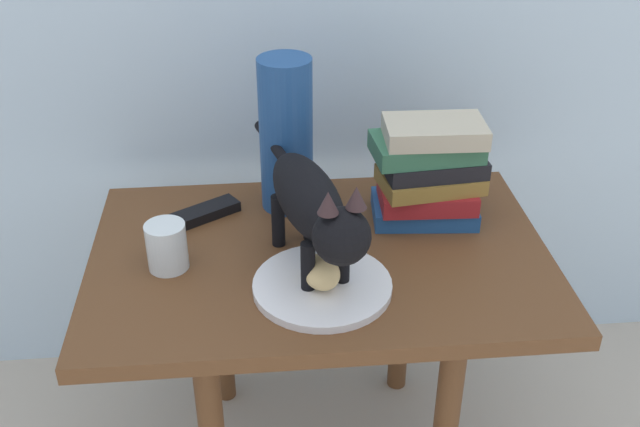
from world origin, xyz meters
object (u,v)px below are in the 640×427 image
(book_stack, at_px, (429,172))
(bread_roll, at_px, (321,272))
(green_vase, at_px, (286,135))
(cat, at_px, (314,206))
(tv_remote, at_px, (202,214))
(candle_jar, at_px, (167,249))
(plate, at_px, (322,286))
(side_table, at_px, (320,285))

(book_stack, bearing_deg, bread_roll, -135.94)
(bread_roll, height_order, green_vase, green_vase)
(cat, distance_m, tv_remote, 0.31)
(candle_jar, bearing_deg, plate, -19.13)
(side_table, height_order, book_stack, book_stack)
(plate, xyz_separation_m, bread_roll, (-0.00, -0.01, 0.03))
(side_table, height_order, cat, cat)
(bread_roll, height_order, book_stack, book_stack)
(side_table, bearing_deg, book_stack, 24.57)
(cat, distance_m, green_vase, 0.24)
(bread_roll, bearing_deg, green_vase, 97.58)
(side_table, distance_m, candle_jar, 0.29)
(plate, height_order, book_stack, book_stack)
(book_stack, xyz_separation_m, candle_jar, (-0.48, -0.12, -0.06))
(tv_remote, bearing_deg, cat, -76.65)
(cat, xyz_separation_m, book_stack, (0.23, 0.16, -0.03))
(cat, bearing_deg, candle_jar, 170.86)
(plate, xyz_separation_m, book_stack, (0.22, 0.21, 0.09))
(side_table, xyz_separation_m, book_stack, (0.21, 0.10, 0.17))
(book_stack, relative_size, candle_jar, 2.49)
(book_stack, relative_size, green_vase, 0.71)
(candle_jar, bearing_deg, book_stack, 13.98)
(cat, distance_m, book_stack, 0.28)
(side_table, bearing_deg, cat, -104.45)
(side_table, bearing_deg, plate, -93.34)
(side_table, bearing_deg, green_vase, 105.37)
(candle_jar, height_order, tv_remote, candle_jar)
(candle_jar, bearing_deg, cat, -9.14)
(side_table, relative_size, cat, 1.75)
(plate, relative_size, book_stack, 1.09)
(tv_remote, bearing_deg, side_table, -64.10)
(plate, relative_size, bread_roll, 2.90)
(bread_roll, distance_m, book_stack, 0.31)
(candle_jar, distance_m, tv_remote, 0.17)
(candle_jar, bearing_deg, green_vase, 42.11)
(book_stack, bearing_deg, candle_jar, -166.02)
(bread_roll, distance_m, tv_remote, 0.33)
(side_table, bearing_deg, tv_remote, 147.81)
(bread_roll, xyz_separation_m, candle_jar, (-0.26, 0.09, -0.00))
(tv_remote, bearing_deg, plate, -81.72)
(green_vase, bearing_deg, candle_jar, -137.89)
(candle_jar, bearing_deg, bread_roll, -20.34)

